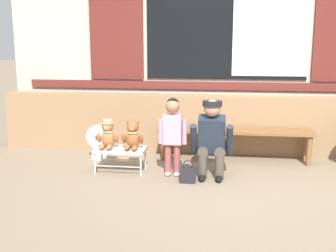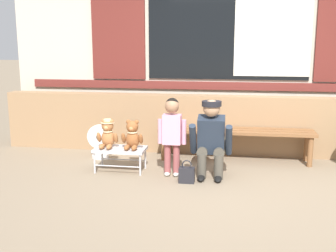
{
  "view_description": "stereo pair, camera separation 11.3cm",
  "coord_description": "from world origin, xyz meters",
  "px_view_note": "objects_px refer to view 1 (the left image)",
  "views": [
    {
      "loc": [
        0.01,
        -4.58,
        1.62
      ],
      "look_at": [
        -0.71,
        0.6,
        0.55
      ],
      "focal_mm": 44.53,
      "sensor_mm": 36.0,
      "label": 1
    },
    {
      "loc": [
        0.12,
        -4.56,
        1.62
      ],
      "look_at": [
        -0.71,
        0.6,
        0.55
      ],
      "focal_mm": 44.53,
      "sensor_mm": 36.0,
      "label": 2
    }
  ],
  "objects_px": {
    "wooden_bench_long": "(235,134)",
    "teddy_bear_with_hat": "(108,134)",
    "floor_fan": "(99,142)",
    "child_standing": "(173,128)",
    "handbag_on_ground": "(188,174)",
    "small_display_bench": "(120,151)",
    "adult_crouching": "(212,138)",
    "teddy_bear_plain": "(133,136)"
  },
  "relations": [
    {
      "from": "wooden_bench_long",
      "to": "child_standing",
      "type": "height_order",
      "value": "child_standing"
    },
    {
      "from": "adult_crouching",
      "to": "handbag_on_ground",
      "type": "height_order",
      "value": "adult_crouching"
    },
    {
      "from": "teddy_bear_plain",
      "to": "handbag_on_ground",
      "type": "distance_m",
      "value": 0.87
    },
    {
      "from": "small_display_bench",
      "to": "teddy_bear_plain",
      "type": "xyz_separation_m",
      "value": [
        0.16,
        0.0,
        0.2
      ]
    },
    {
      "from": "small_display_bench",
      "to": "teddy_bear_plain",
      "type": "height_order",
      "value": "teddy_bear_plain"
    },
    {
      "from": "small_display_bench",
      "to": "child_standing",
      "type": "relative_size",
      "value": 0.67
    },
    {
      "from": "small_display_bench",
      "to": "handbag_on_ground",
      "type": "height_order",
      "value": "small_display_bench"
    },
    {
      "from": "teddy_bear_plain",
      "to": "teddy_bear_with_hat",
      "type": "bearing_deg",
      "value": 179.87
    },
    {
      "from": "small_display_bench",
      "to": "adult_crouching",
      "type": "bearing_deg",
      "value": -2.7
    },
    {
      "from": "wooden_bench_long",
      "to": "floor_fan",
      "type": "relative_size",
      "value": 4.37
    },
    {
      "from": "floor_fan",
      "to": "small_display_bench",
      "type": "bearing_deg",
      "value": -50.01
    },
    {
      "from": "teddy_bear_plain",
      "to": "handbag_on_ground",
      "type": "xyz_separation_m",
      "value": [
        0.72,
        -0.31,
        -0.37
      ]
    },
    {
      "from": "wooden_bench_long",
      "to": "teddy_bear_with_hat",
      "type": "xyz_separation_m",
      "value": [
        -1.59,
        -0.7,
        0.1
      ]
    },
    {
      "from": "small_display_bench",
      "to": "teddy_bear_plain",
      "type": "relative_size",
      "value": 1.76
    },
    {
      "from": "teddy_bear_with_hat",
      "to": "floor_fan",
      "type": "xyz_separation_m",
      "value": [
        -0.28,
        0.53,
        -0.23
      ]
    },
    {
      "from": "small_display_bench",
      "to": "teddy_bear_with_hat",
      "type": "height_order",
      "value": "teddy_bear_with_hat"
    },
    {
      "from": "wooden_bench_long",
      "to": "handbag_on_ground",
      "type": "height_order",
      "value": "wooden_bench_long"
    },
    {
      "from": "teddy_bear_plain",
      "to": "child_standing",
      "type": "distance_m",
      "value": 0.53
    },
    {
      "from": "wooden_bench_long",
      "to": "floor_fan",
      "type": "distance_m",
      "value": 1.89
    },
    {
      "from": "handbag_on_ground",
      "to": "floor_fan",
      "type": "distance_m",
      "value": 1.58
    },
    {
      "from": "wooden_bench_long",
      "to": "adult_crouching",
      "type": "distance_m",
      "value": 0.82
    },
    {
      "from": "small_display_bench",
      "to": "teddy_bear_plain",
      "type": "bearing_deg",
      "value": 0.51
    },
    {
      "from": "floor_fan",
      "to": "teddy_bear_with_hat",
      "type": "bearing_deg",
      "value": -61.67
    },
    {
      "from": "small_display_bench",
      "to": "teddy_bear_with_hat",
      "type": "bearing_deg",
      "value": 179.23
    },
    {
      "from": "teddy_bear_with_hat",
      "to": "handbag_on_ground",
      "type": "relative_size",
      "value": 1.34
    },
    {
      "from": "child_standing",
      "to": "small_display_bench",
      "type": "bearing_deg",
      "value": 173.3
    },
    {
      "from": "handbag_on_ground",
      "to": "child_standing",
      "type": "bearing_deg",
      "value": 131.93
    },
    {
      "from": "child_standing",
      "to": "handbag_on_ground",
      "type": "relative_size",
      "value": 3.52
    },
    {
      "from": "small_display_bench",
      "to": "teddy_bear_with_hat",
      "type": "distance_m",
      "value": 0.26
    },
    {
      "from": "child_standing",
      "to": "handbag_on_ground",
      "type": "bearing_deg",
      "value": -48.07
    },
    {
      "from": "small_display_bench",
      "to": "floor_fan",
      "type": "bearing_deg",
      "value": 129.99
    },
    {
      "from": "wooden_bench_long",
      "to": "floor_fan",
      "type": "height_order",
      "value": "floor_fan"
    },
    {
      "from": "handbag_on_ground",
      "to": "floor_fan",
      "type": "relative_size",
      "value": 0.57
    },
    {
      "from": "child_standing",
      "to": "handbag_on_ground",
      "type": "distance_m",
      "value": 0.59
    },
    {
      "from": "wooden_bench_long",
      "to": "adult_crouching",
      "type": "xyz_separation_m",
      "value": [
        -0.28,
        -0.76,
        0.11
      ]
    },
    {
      "from": "wooden_bench_long",
      "to": "teddy_bear_plain",
      "type": "distance_m",
      "value": 1.46
    },
    {
      "from": "teddy_bear_plain",
      "to": "adult_crouching",
      "type": "relative_size",
      "value": 0.38
    },
    {
      "from": "small_display_bench",
      "to": "handbag_on_ground",
      "type": "distance_m",
      "value": 0.95
    },
    {
      "from": "wooden_bench_long",
      "to": "teddy_bear_plain",
      "type": "height_order",
      "value": "teddy_bear_plain"
    },
    {
      "from": "child_standing",
      "to": "handbag_on_ground",
      "type": "xyz_separation_m",
      "value": [
        0.21,
        -0.23,
        -0.5
      ]
    },
    {
      "from": "floor_fan",
      "to": "handbag_on_ground",
      "type": "bearing_deg",
      "value": -32.41
    },
    {
      "from": "teddy_bear_plain",
      "to": "wooden_bench_long",
      "type": "bearing_deg",
      "value": 28.96
    }
  ]
}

